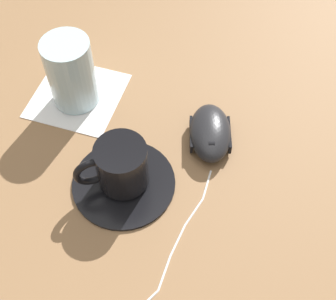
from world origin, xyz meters
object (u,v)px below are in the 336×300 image
Objects in this scene: saucer at (124,182)px; drinking_glass at (71,73)px; coffee_cup at (120,166)px; computer_mouse at (210,133)px.

saucer is 0.19m from drinking_glass.
coffee_cup reaches higher than saucer.
coffee_cup is 0.85× the size of computer_mouse.
coffee_cup is at bearing 136.51° from saucer.
computer_mouse is 0.98× the size of drinking_glass.
coffee_cup is 0.83× the size of drinking_glass.
drinking_glass is (-0.11, 0.14, 0.02)m from coffee_cup.
saucer is at bearing -137.88° from computer_mouse.
coffee_cup is 0.15m from computer_mouse.
coffee_cup is 0.18m from drinking_glass.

